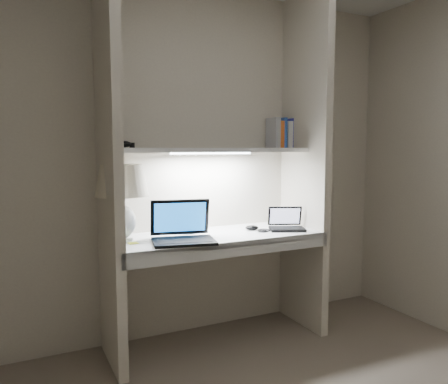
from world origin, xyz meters
TOP-DOWN VIEW (x-y plane):
  - back_wall at (0.00, 1.50)m, footprint 3.20×0.01m
  - alcove_panel_left at (-0.73, 1.23)m, footprint 0.06×0.55m
  - alcove_panel_right at (0.73, 1.23)m, footprint 0.06×0.55m
  - desk at (0.00, 1.23)m, footprint 1.40×0.55m
  - desk_apron at (0.00, 0.96)m, footprint 1.46×0.03m
  - shelf at (0.00, 1.32)m, footprint 1.40×0.36m
  - strip_light at (0.00, 1.32)m, footprint 0.60×0.04m
  - table_lamp at (-0.64, 1.29)m, footprint 0.34×0.34m
  - laptop_main at (-0.30, 1.12)m, footprint 0.45×0.41m
  - laptop_netbook at (0.53, 1.16)m, footprint 0.31×0.30m
  - speaker at (-0.16, 1.33)m, footprint 0.10×0.07m
  - mouse at (0.29, 1.25)m, footprint 0.11×0.09m
  - cable_coil at (0.35, 1.18)m, footprint 0.12×0.12m
  - sticky_note at (-0.60, 1.19)m, footprint 0.07×0.07m
  - book_row at (0.65, 1.41)m, footprint 0.22×0.15m
  - shelf_box at (-0.64, 1.41)m, footprint 0.08×0.07m
  - shelf_gadget at (-0.61, 1.36)m, footprint 0.13×0.11m

SIDE VIEW (x-z plane):
  - desk_apron at x=0.00m, z-range 0.67..0.77m
  - desk at x=0.00m, z-range 0.73..0.77m
  - sticky_note at x=-0.60m, z-range 0.77..0.77m
  - cable_coil at x=0.35m, z-range 0.77..0.78m
  - mouse at x=0.29m, z-range 0.77..0.81m
  - laptop_netbook at x=0.53m, z-range 0.73..0.89m
  - laptop_main at x=-0.30m, z-range 0.70..0.96m
  - speaker at x=-0.16m, z-range 0.77..0.90m
  - table_lamp at x=-0.64m, z-range 0.86..1.35m
  - back_wall at x=0.00m, z-range 0.00..2.50m
  - alcove_panel_left at x=-0.73m, z-range 0.00..2.50m
  - alcove_panel_right at x=0.73m, z-range 0.00..2.50m
  - strip_light at x=0.00m, z-range 1.32..1.34m
  - shelf at x=0.00m, z-range 1.34..1.36m
  - shelf_gadget at x=-0.61m, z-range 1.37..1.41m
  - shelf_box at x=-0.64m, z-range 1.36..1.48m
  - book_row at x=0.65m, z-range 1.36..1.59m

